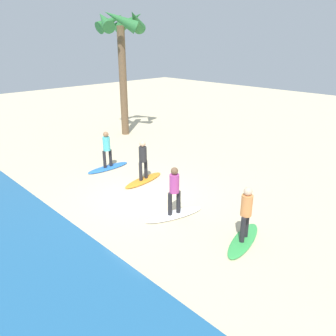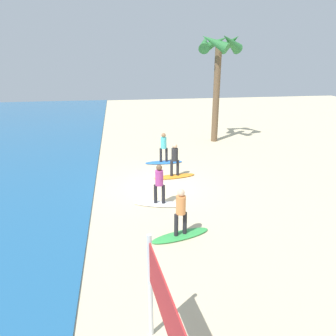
{
  "view_description": "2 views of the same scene",
  "coord_description": "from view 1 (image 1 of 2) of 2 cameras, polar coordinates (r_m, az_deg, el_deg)",
  "views": [
    {
      "loc": [
        -8.64,
        7.22,
        5.48
      ],
      "look_at": [
        -0.51,
        -0.76,
        1.05
      ],
      "focal_mm": 35.29,
      "sensor_mm": 36.0,
      "label": 1
    },
    {
      "loc": [
        -13.3,
        1.8,
        5.76
      ],
      "look_at": [
        0.44,
        -0.44,
        0.73
      ],
      "focal_mm": 33.62,
      "sensor_mm": 36.0,
      "label": 2
    }
  ],
  "objects": [
    {
      "name": "ground_plane",
      "position": [
        12.52,
        -4.14,
        -4.77
      ],
      "size": [
        60.0,
        60.0,
        0.0
      ],
      "primitive_type": "plane",
      "color": "beige"
    },
    {
      "name": "palm_tree",
      "position": [
        20.17,
        -8.15,
        21.84
      ],
      "size": [
        2.88,
        3.03,
        7.18
      ],
      "color": "brown",
      "rests_on": "ground"
    },
    {
      "name": "surfer_green",
      "position": [
        9.57,
        13.36,
        -7.05
      ],
      "size": [
        0.32,
        0.45,
        1.64
      ],
      "color": "#232328",
      "rests_on": "surfboard_green"
    },
    {
      "name": "surfboard_blue",
      "position": [
        15.29,
        -10.3,
        0.08
      ],
      "size": [
        0.59,
        2.11,
        0.09
      ],
      "primitive_type": "ellipsoid",
      "rotation": [
        0.0,
        0.0,
        1.56
      ],
      "color": "blue",
      "rests_on": "ground"
    },
    {
      "name": "surfer_blue",
      "position": [
        14.97,
        -10.54,
        3.62
      ],
      "size": [
        0.32,
        0.46,
        1.64
      ],
      "color": "#232328",
      "rests_on": "surfboard_blue"
    },
    {
      "name": "surfer_orange",
      "position": [
        13.39,
        -4.36,
        1.8
      ],
      "size": [
        0.32,
        0.46,
        1.64
      ],
      "color": "#232328",
      "rests_on": "surfboard_orange"
    },
    {
      "name": "surfboard_orange",
      "position": [
        13.75,
        -4.24,
        -2.1
      ],
      "size": [
        0.84,
        2.16,
        0.09
      ],
      "primitive_type": "ellipsoid",
      "rotation": [
        0.0,
        0.0,
        1.7
      ],
      "color": "orange",
      "rests_on": "ground"
    },
    {
      "name": "surfboard_white",
      "position": [
        11.11,
        1.06,
        -8.04
      ],
      "size": [
        1.11,
        2.17,
        0.09
      ],
      "primitive_type": "ellipsoid",
      "rotation": [
        0.0,
        0.0,
        1.29
      ],
      "color": "white",
      "rests_on": "ground"
    },
    {
      "name": "surfer_white",
      "position": [
        10.66,
        1.1,
        -3.39
      ],
      "size": [
        0.32,
        0.45,
        1.64
      ],
      "color": "#232328",
      "rests_on": "surfboard_white"
    },
    {
      "name": "surfboard_green",
      "position": [
        10.07,
        12.87,
        -12.03
      ],
      "size": [
        1.09,
        2.17,
        0.09
      ],
      "primitive_type": "ellipsoid",
      "rotation": [
        0.0,
        0.0,
        1.84
      ],
      "color": "green",
      "rests_on": "ground"
    }
  ]
}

